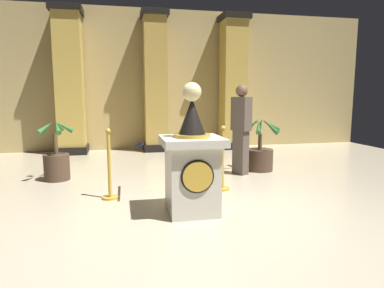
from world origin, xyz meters
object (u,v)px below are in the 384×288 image
at_px(bystander_guest, 241,127).
at_px(stanchion_near, 223,167).
at_px(stanchion_far, 110,174).
at_px(potted_palm_left, 56,161).
at_px(pedestal_clock, 192,165).
at_px(potted_palm_right, 260,154).

bearing_deg(bystander_guest, stanchion_near, -123.80).
bearing_deg(stanchion_far, potted_palm_left, 125.61).
distance_m(pedestal_clock, bystander_guest, 2.44).
xyz_separation_m(stanchion_near, potted_palm_right, (1.18, 1.24, -0.03)).
relative_size(stanchion_near, potted_palm_right, 0.95).
bearing_deg(stanchion_far, potted_palm_right, 24.74).
relative_size(pedestal_clock, potted_palm_left, 1.50).
bearing_deg(stanchion_far, stanchion_near, 3.99).
distance_m(pedestal_clock, potted_palm_right, 2.93).
distance_m(potted_palm_left, potted_palm_right, 3.95).
height_order(stanchion_near, potted_palm_right, potted_palm_right).
bearing_deg(bystander_guest, potted_palm_right, 25.38).
distance_m(stanchion_near, bystander_guest, 1.33).
relative_size(pedestal_clock, stanchion_far, 1.61).
bearing_deg(potted_palm_right, stanchion_near, -133.38).
height_order(potted_palm_left, potted_palm_right, potted_palm_left).
height_order(pedestal_clock, bystander_guest, bystander_guest).
xyz_separation_m(pedestal_clock, bystander_guest, (1.39, 1.98, 0.29)).
relative_size(stanchion_far, bystander_guest, 0.61).
distance_m(pedestal_clock, stanchion_near, 1.24).
distance_m(stanchion_near, potted_palm_right, 1.71).
distance_m(stanchion_far, potted_palm_right, 3.27).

